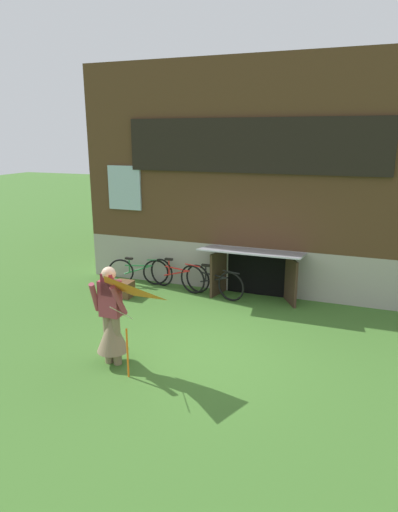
# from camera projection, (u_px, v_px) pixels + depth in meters

# --- Properties ---
(ground_plane) EXTENTS (60.00, 60.00, 0.00)m
(ground_plane) POSITION_uv_depth(u_px,v_px,m) (206.00, 347.00, 7.94)
(ground_plane) COLOR #3D6B28
(log_house) EXTENTS (8.52, 6.43, 5.36)m
(log_house) POSITION_uv_depth(u_px,v_px,m) (273.00, 172.00, 12.34)
(log_house) COLOR #9E998E
(log_house) RESTS_ON ground_plane
(person) EXTENTS (0.61, 0.53, 1.68)m
(person) POSITION_uv_depth(u_px,v_px,m) (111.00, 324.00, 7.19)
(person) COLOR #7F6B51
(person) RESTS_ON ground_plane
(kite) EXTENTS (1.04, 1.10, 1.60)m
(kite) POSITION_uv_depth(u_px,v_px,m) (106.00, 303.00, 6.41)
(kite) COLOR orange
(kite) RESTS_ON ground_plane
(bicycle_black) EXTENTS (1.59, 0.50, 0.75)m
(bicycle_black) POSITION_uv_depth(u_px,v_px,m) (214.00, 282.00, 10.32)
(bicycle_black) COLOR black
(bicycle_black) RESTS_ON ground_plane
(bicycle_red) EXTENTS (1.63, 0.47, 0.76)m
(bicycle_red) POSITION_uv_depth(u_px,v_px,m) (177.00, 275.00, 10.80)
(bicycle_red) COLOR black
(bicycle_red) RESTS_ON ground_plane
(bicycle_green) EXTENTS (1.50, 0.49, 0.71)m
(bicycle_green) POSITION_uv_depth(u_px,v_px,m) (138.00, 271.00, 11.17)
(bicycle_green) COLOR black
(bicycle_green) RESTS_ON ground_plane
(wooden_crate) EXTENTS (0.43, 0.36, 0.37)m
(wooden_crate) POSITION_uv_depth(u_px,v_px,m) (124.00, 289.00, 10.37)
(wooden_crate) COLOR brown
(wooden_crate) RESTS_ON ground_plane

